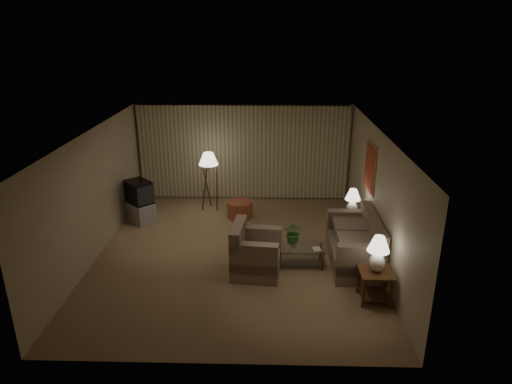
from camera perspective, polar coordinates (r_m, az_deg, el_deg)
ground at (r=10.18m, az=-2.54°, el=-7.61°), size 7.00×7.00×0.00m
room_shell at (r=10.92m, az=-2.01°, el=4.29°), size 6.04×7.02×2.72m
sofa at (r=9.77m, az=12.13°, el=-6.54°), size 1.93×1.01×0.84m
armchair at (r=9.23m, az=0.04°, el=-7.79°), size 1.17×1.13×0.83m
side_table_near at (r=8.65m, az=14.67°, el=-10.58°), size 0.59×0.59×0.60m
side_table_far at (r=10.92m, az=11.78°, el=-3.68°), size 0.50×0.42×0.60m
table_lamp_near at (r=8.37m, az=15.03°, el=-7.12°), size 0.40×0.40×0.68m
table_lamp_far at (r=10.71m, az=12.00°, el=-0.93°), size 0.36×0.36×0.61m
coffee_table at (r=9.61m, az=5.57°, el=-7.62°), size 1.02×0.56×0.41m
tv_cabinet at (r=12.02m, az=-14.22°, el=-2.38°), size 1.26×1.26×0.50m
crt_tv at (r=11.83m, az=-14.44°, el=0.01°), size 1.14×1.14×0.57m
floor_lamp at (r=12.25m, az=-5.88°, el=1.50°), size 0.52×0.52×1.59m
ottoman at (r=11.87m, az=-2.04°, el=-2.18°), size 0.85×0.85×0.44m
vase at (r=9.50m, az=4.70°, el=-6.47°), size 0.17×0.17×0.15m
flowers at (r=9.36m, az=4.76°, el=-4.76°), size 0.46×0.41×0.47m
book at (r=9.47m, az=7.16°, el=-7.11°), size 0.17×0.22×0.02m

